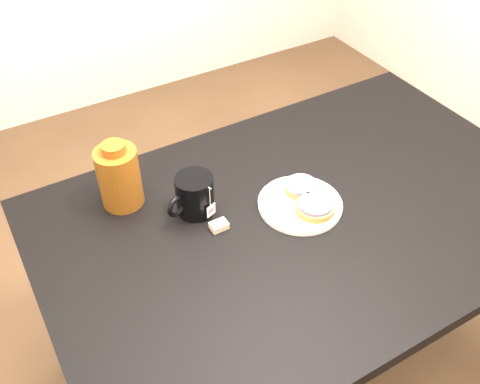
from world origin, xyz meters
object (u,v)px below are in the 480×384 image
Objects in this scene: mug at (194,195)px; teabag_pouch at (219,226)px; bagel_back at (301,187)px; bagel_front at (315,207)px; bagel_package at (119,176)px; table at (304,232)px; plate at (300,204)px.

teabag_pouch is (0.02, -0.09, -0.05)m from mug.
bagel_back reaches higher than teabag_pouch.
bagel_package reaches higher than bagel_front.
table is 14.73× the size of bagel_back.
bagel_back is 0.30m from mug.
plate is at bearing -127.11° from bagel_back.
bagel_package is (-0.15, 0.13, 0.03)m from mug.
plate is 0.23m from teabag_pouch.
bagel_front is at bearing -18.12° from teabag_pouch.
mug reaches higher than teabag_pouch.
bagel_front is 3.31× the size of teabag_pouch.
mug reaches higher than table.
bagel_front is (-0.01, -0.08, -0.00)m from bagel_back.
bagel_back is (0.02, 0.06, 0.11)m from table.
table is at bearing -34.41° from bagel_package.
bagel_back is 0.50× the size of bagel_package.
bagel_back is 0.60× the size of mug.
plate reaches higher than table.
bagel_package is at bearing 144.28° from bagel_front.
bagel_package is (-0.41, 0.28, 0.17)m from table.
bagel_back is at bearing -37.39° from mug.
bagel_package is at bearing 128.28° from teabag_pouch.
bagel_back and bagel_front have the same top height.
mug is at bearing 147.66° from bagel_front.
plate is 0.05m from bagel_back.
bagel_front is at bearing -99.39° from bagel_back.
table is at bearing 113.68° from bagel_front.
teabag_pouch is (-0.23, 0.04, 0.00)m from plate.
bagel_front is 0.95× the size of mug.
plate is at bearing -46.73° from mug.
bagel_front reaches higher than table.
bagel_package is at bearing 118.90° from mug.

